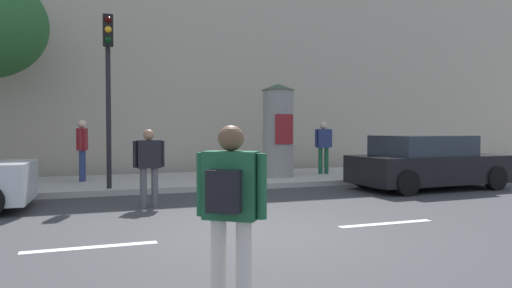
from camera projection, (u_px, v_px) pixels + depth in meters
The scene contains 11 objects.
ground_plane at pixel (255, 234), 7.26m from camera, with size 80.00×80.00×0.00m, color #38383A.
sidewalk_curb at pixel (176, 181), 13.84m from camera, with size 36.00×4.00×0.15m, color #B2ADA3.
lane_markings at pixel (255, 234), 7.26m from camera, with size 25.80×0.16×0.01m.
building_backdrop at pixel (153, 49), 18.39m from camera, with size 36.00×5.00×9.50m, color #B7A893.
traffic_light at pixel (108, 73), 11.43m from camera, with size 0.24×0.45×4.24m.
poster_column at pixel (278, 130), 14.43m from camera, with size 1.04×1.04×2.87m.
pedestrian_in_dark_shirt at pixel (230, 201), 4.10m from camera, with size 0.54×0.53×1.67m.
pedestrian_in_light_jacket at pixel (149, 161), 9.72m from camera, with size 0.65×0.26×1.62m.
pedestrian_near_pole at pixel (323, 143), 15.34m from camera, with size 0.60×0.28×1.70m.
pedestrian_with_backpack at pixel (82, 145), 13.17m from camera, with size 0.31×0.57×1.73m.
parked_car_red at pixel (427, 163), 12.69m from camera, with size 4.26×2.15×1.45m.
Camera 1 is at (-2.41, -6.79, 1.64)m, focal length 32.87 mm.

